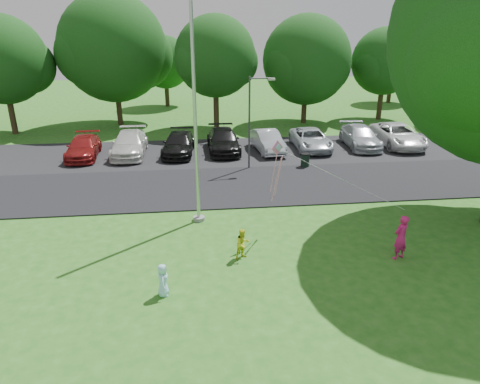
{
  "coord_description": "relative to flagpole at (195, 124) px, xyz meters",
  "views": [
    {
      "loc": [
        -3.68,
        -11.67,
        7.67
      ],
      "look_at": [
        -1.85,
        4.0,
        1.6
      ],
      "focal_mm": 32.0,
      "sensor_mm": 36.0,
      "label": 1
    }
  ],
  "objects": [
    {
      "name": "trash_can",
      "position": [
        6.4,
        6.75,
        -3.75
      ],
      "size": [
        0.52,
        0.52,
        0.83
      ],
      "rotation": [
        0.0,
        0.0,
        -0.34
      ],
      "color": "black",
      "rests_on": "ground"
    },
    {
      "name": "street_lamp",
      "position": [
        3.3,
        6.88,
        -1.02
      ],
      "size": [
        1.47,
        0.3,
        5.24
      ],
      "rotation": [
        0.0,
        0.0,
        0.1
      ],
      "color": "#3F3F44",
      "rests_on": "ground"
    },
    {
      "name": "woman",
      "position": [
        6.95,
        -4.05,
        -3.34
      ],
      "size": [
        0.71,
        0.61,
        1.66
      ],
      "primitive_type": "imported",
      "rotation": [
        0.0,
        0.0,
        3.56
      ],
      "color": "#CD1B6A",
      "rests_on": "ground"
    },
    {
      "name": "parking_strip",
      "position": [
        3.5,
        10.5,
        -4.14
      ],
      "size": [
        42.0,
        7.0,
        0.06
      ],
      "primitive_type": "cube",
      "color": "black",
      "rests_on": "ground"
    },
    {
      "name": "child_yellow",
      "position": [
        1.47,
        -3.39,
        -3.6
      ],
      "size": [
        0.68,
        0.63,
        1.12
      ],
      "primitive_type": "imported",
      "rotation": [
        0.0,
        0.0,
        0.5
      ],
      "color": "yellow",
      "rests_on": "ground"
    },
    {
      "name": "kite",
      "position": [
        3.02,
        -1.76,
        -1.08
      ],
      "size": [
        4.26,
        2.6,
        2.48
      ],
      "rotation": [
        0.0,
        0.0,
        0.59
      ],
      "color": "pink",
      "rests_on": "ground"
    },
    {
      "name": "park_road",
      "position": [
        3.5,
        4.0,
        -4.14
      ],
      "size": [
        60.0,
        6.0,
        0.06
      ],
      "primitive_type": "cube",
      "color": "black",
      "rests_on": "ground"
    },
    {
      "name": "tree_row",
      "position": [
        5.09,
        19.23,
        1.55
      ],
      "size": [
        64.35,
        11.94,
        10.88
      ],
      "color": "#332316",
      "rests_on": "ground"
    },
    {
      "name": "flagpole",
      "position": [
        0.0,
        0.0,
        0.0
      ],
      "size": [
        0.5,
        0.5,
        10.0
      ],
      "color": "#B7BABF",
      "rests_on": "ground"
    },
    {
      "name": "child_blue",
      "position": [
        -1.21,
        -5.36,
        -3.64
      ],
      "size": [
        0.34,
        0.52,
        1.06
      ],
      "primitive_type": "imported",
      "rotation": [
        0.0,
        0.0,
        1.56
      ],
      "color": "#A5E8FD",
      "rests_on": "ground"
    },
    {
      "name": "ground",
      "position": [
        3.5,
        -5.0,
        -4.17
      ],
      "size": [
        120.0,
        120.0,
        0.0
      ],
      "primitive_type": "plane",
      "color": "#28681B",
      "rests_on": "ground"
    },
    {
      "name": "parked_cars",
      "position": [
        4.26,
        10.49,
        -3.41
      ],
      "size": [
        23.14,
        5.46,
        1.48
      ],
      "color": "maroon",
      "rests_on": "ground"
    },
    {
      "name": "horizon_trees",
      "position": [
        7.56,
        28.88,
        0.14
      ],
      "size": [
        77.46,
        7.2,
        7.02
      ],
      "color": "#332316",
      "rests_on": "ground"
    }
  ]
}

